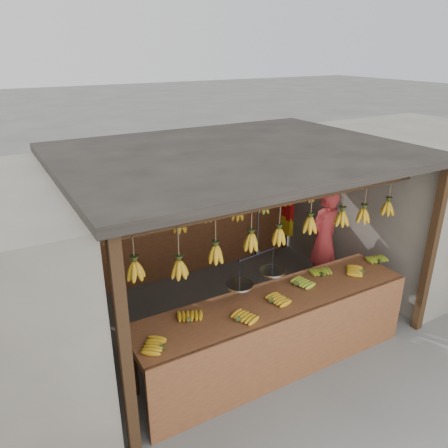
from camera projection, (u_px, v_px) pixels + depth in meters
ground at (234, 315)px, 6.26m from camera, size 80.00×80.00×0.00m
stall at (223, 176)px, 5.77m from camera, size 4.30×3.30×2.40m
neighbor_right at (415, 198)px, 7.48m from camera, size 3.00×3.00×2.30m
counter at (282, 319)px, 4.95m from camera, size 3.54×0.78×0.96m
hanging_bananas at (236, 209)px, 5.64m from camera, size 3.65×2.24×0.40m
balance_scale at (256, 275)px, 4.84m from camera, size 0.78×0.37×0.83m
vendor at (323, 239)px, 6.70m from camera, size 0.64×0.47×1.63m
bag_bundles at (288, 201)px, 7.86m from camera, size 0.08×0.26×1.24m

